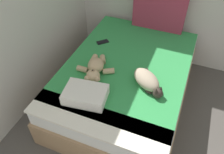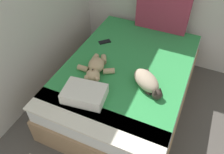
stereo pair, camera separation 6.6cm
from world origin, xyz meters
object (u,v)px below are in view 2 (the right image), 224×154
bed (127,83)px  teddy_bear (95,68)px  patterned_cushion (163,10)px  cell_phone (105,42)px  throw_pillow (84,94)px  cat (147,82)px

bed → teddy_bear: bearing=-136.3°
patterned_cushion → teddy_bear: bearing=-108.6°
bed → patterned_cushion: size_ratio=2.88×
cell_phone → bed: bearing=-35.1°
teddy_bear → throw_pillow: 0.37m
bed → cell_phone: size_ratio=12.57×
patterned_cushion → cell_phone: bearing=-132.7°
patterned_cushion → cat: (0.18, -1.13, -0.20)m
teddy_bear → throw_pillow: teddy_bear is taller
bed → patterned_cushion: 1.07m
patterned_cushion → bed: bearing=-97.5°
cat → teddy_bear: size_ratio=0.85×
cat → cell_phone: bearing=143.6°
bed → cat: bearing=-38.1°
patterned_cushion → cat: size_ratio=1.67×
patterned_cushion → cat: bearing=-81.0°
throw_pillow → patterned_cushion: bearing=78.1°
cat → teddy_bear: 0.57m
teddy_bear → cat: bearing=2.4°
cat → throw_pillow: bearing=-142.3°
teddy_bear → cell_phone: teddy_bear is taller
cat → throw_pillow: cat is taller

